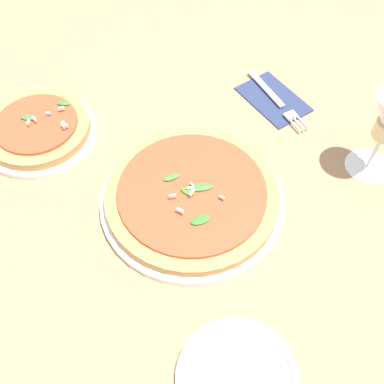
% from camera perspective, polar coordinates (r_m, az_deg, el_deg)
% --- Properties ---
extents(ground_plane, '(6.00, 6.00, 0.00)m').
position_cam_1_polar(ground_plane, '(0.80, 0.15, 0.91)').
color(ground_plane, '#9E7A56').
extents(pizza_arugula_main, '(0.32, 0.32, 0.05)m').
position_cam_1_polar(pizza_arugula_main, '(0.77, -0.00, -0.57)').
color(pizza_arugula_main, white).
rests_on(pizza_arugula_main, ground_plane).
extents(pizza_personal_side, '(0.22, 0.22, 0.05)m').
position_cam_1_polar(pizza_personal_side, '(0.92, -18.92, 7.51)').
color(pizza_personal_side, white).
rests_on(pizza_personal_side, ground_plane).
extents(napkin, '(0.17, 0.13, 0.01)m').
position_cam_1_polar(napkin, '(0.96, 10.28, 11.60)').
color(napkin, navy).
rests_on(napkin, ground_plane).
extents(fork, '(0.19, 0.05, 0.00)m').
position_cam_1_polar(fork, '(0.96, 10.57, 11.55)').
color(fork, silver).
rests_on(fork, ground_plane).
extents(side_plate_white, '(0.17, 0.17, 0.02)m').
position_cam_1_polar(side_plate_white, '(0.66, 5.79, -22.50)').
color(side_plate_white, white).
rests_on(side_plate_white, ground_plane).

